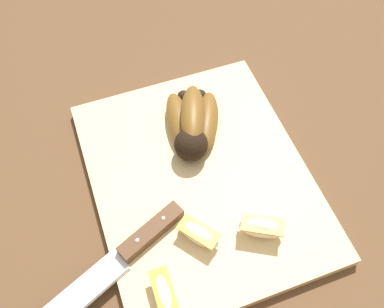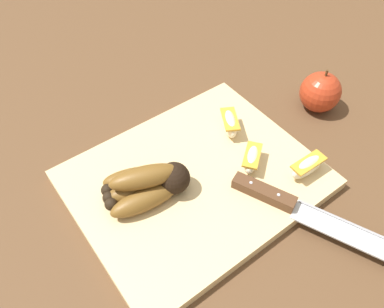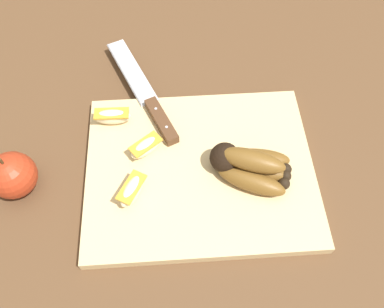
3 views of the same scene
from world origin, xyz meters
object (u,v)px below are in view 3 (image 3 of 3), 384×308
object	(u,v)px
apple_wedge_far	(132,190)
banana_bunch	(249,166)
apple_wedge_middle	(112,117)
apple_wedge_near	(146,147)
whole_apple	(13,175)
chefs_knife	(150,103)

from	to	relation	value
apple_wedge_far	banana_bunch	bearing A→B (deg)	8.63
apple_wedge_middle	apple_wedge_far	size ratio (longest dim) A/B	1.01
apple_wedge_near	whole_apple	world-z (taller)	whole_apple
apple_wedge_far	whole_apple	bearing A→B (deg)	168.47
apple_wedge_near	apple_wedge_middle	size ratio (longest dim) A/B	0.94
apple_wedge_far	whole_apple	xyz separation A→B (m)	(-0.19, 0.04, 0.00)
banana_bunch	apple_wedge_far	size ratio (longest dim) A/B	2.07
whole_apple	apple_wedge_middle	bearing A→B (deg)	34.89
banana_bunch	chefs_knife	bearing A→B (deg)	135.84
chefs_knife	apple_wedge_far	xyz separation A→B (m)	(-0.03, -0.18, 0.01)
apple_wedge_near	apple_wedge_far	bearing A→B (deg)	-104.92
apple_wedge_far	whole_apple	distance (m)	0.20
apple_wedge_middle	apple_wedge_far	distance (m)	0.15
banana_bunch	apple_wedge_near	bearing A→B (deg)	162.48
apple_wedge_near	apple_wedge_far	distance (m)	0.08
apple_wedge_middle	whole_apple	distance (m)	0.19
banana_bunch	chefs_knife	xyz separation A→B (m)	(-0.16, 0.15, -0.02)
banana_bunch	apple_wedge_far	bearing A→B (deg)	-171.37
whole_apple	banana_bunch	bearing A→B (deg)	-1.61
apple_wedge_near	banana_bunch	bearing A→B (deg)	-17.52
apple_wedge_middle	whole_apple	bearing A→B (deg)	-145.11
chefs_knife	apple_wedge_far	world-z (taller)	apple_wedge_far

